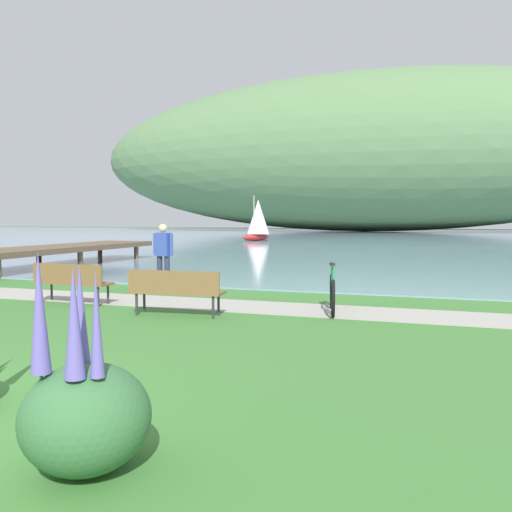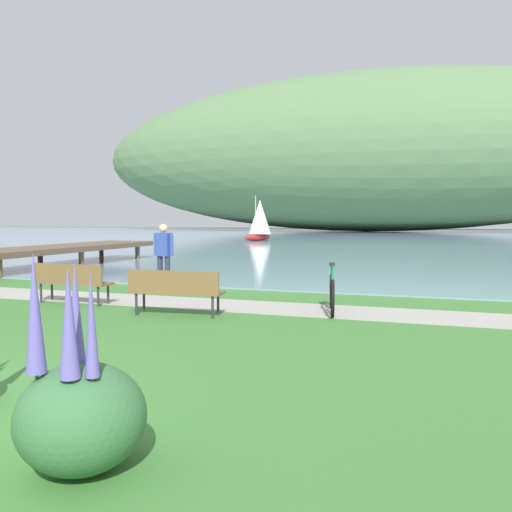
{
  "view_description": "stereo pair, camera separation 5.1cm",
  "coord_description": "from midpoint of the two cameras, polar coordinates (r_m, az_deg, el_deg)",
  "views": [
    {
      "loc": [
        4.57,
        -3.37,
        1.84
      ],
      "look_at": [
        0.83,
        7.87,
        1.0
      ],
      "focal_mm": 36.89,
      "sensor_mm": 36.0,
      "label": 1
    },
    {
      "loc": [
        4.62,
        -3.35,
        1.84
      ],
      "look_at": [
        0.83,
        7.87,
        1.0
      ],
      "focal_mm": 36.89,
      "sensor_mm": 36.0,
      "label": 2
    }
  ],
  "objects": [
    {
      "name": "distant_hillside",
      "position": [
        77.7,
        11.79,
        10.85
      ],
      "size": [
        82.38,
        28.0,
        22.24
      ],
      "primitive_type": "ellipsoid",
      "color": "#567A4C",
      "rests_on": "bay_water"
    },
    {
      "name": "pier_dock",
      "position": [
        21.59,
        -20.65,
        0.73
      ],
      "size": [
        2.4,
        10.0,
        0.8
      ],
      "color": "brown",
      "rests_on": "ground"
    },
    {
      "name": "park_bench_further_along",
      "position": [
        10.05,
        -8.84,
        -3.53
      ],
      "size": [
        1.84,
        0.64,
        0.88
      ],
      "color": "brown",
      "rests_on": "ground"
    },
    {
      "name": "sailboat_nearest_to_shore",
      "position": [
        43.7,
        0.17,
        3.98
      ],
      "size": [
        2.43,
        3.25,
        3.7
      ],
      "color": "#B22323",
      "rests_on": "bay_water"
    },
    {
      "name": "shoreline_path",
      "position": [
        11.42,
        -5.59,
        -5.21
      ],
      "size": [
        60.0,
        1.5,
        0.01
      ],
      "primitive_type": "cube",
      "color": "#A39E93",
      "rests_on": "ground"
    },
    {
      "name": "park_bench_near_camera",
      "position": [
        12.05,
        -19.52,
        -2.46
      ],
      "size": [
        1.82,
        0.56,
        0.88
      ],
      "color": "brown",
      "rests_on": "ground"
    },
    {
      "name": "person_at_shoreline",
      "position": [
        13.77,
        -10.13,
        0.4
      ],
      "size": [
        0.6,
        0.28,
        1.71
      ],
      "color": "#282D47",
      "rests_on": "ground"
    },
    {
      "name": "echium_bush_mid_cluster",
      "position": [
        4.16,
        -18.42,
        -15.63
      ],
      "size": [
        0.94,
        0.94,
        1.62
      ],
      "color": "#386B3D",
      "rests_on": "ground"
    },
    {
      "name": "bicycle_leaning_near_bench",
      "position": [
        10.41,
        8.13,
        -3.95
      ],
      "size": [
        0.42,
        1.75,
        1.01
      ],
      "color": "black",
      "rests_on": "ground"
    },
    {
      "name": "bay_water",
      "position": [
        52.96,
        13.44,
        1.97
      ],
      "size": [
        180.0,
        80.0,
        0.04
      ],
      "primitive_type": "cube",
      "color": "#7A99B2",
      "rests_on": "ground"
    }
  ]
}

